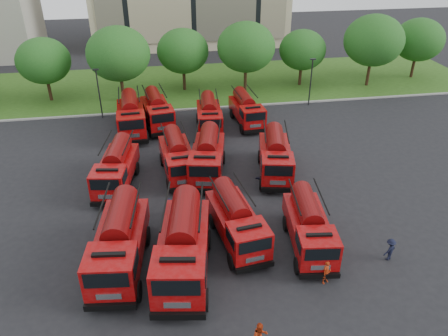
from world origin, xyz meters
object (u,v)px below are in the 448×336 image
object	(u,v)px
fire_truck_7	(275,156)
firefighter_4	(170,217)
fire_truck_3	(309,226)
fire_truck_10	(209,115)
fire_truck_9	(157,111)
firefighter_3	(388,259)
fire_truck_6	(207,156)
firefighter_0	(325,282)
fire_truck_5	(178,156)
firefighter_5	(265,188)
fire_truck_11	(246,110)
fire_truck_1	(183,245)
firefighter_2	(299,247)
fire_truck_8	(131,116)
fire_truck_0	(119,242)
fire_truck_4	(116,168)
fire_truck_2	(236,220)

from	to	relation	value
fire_truck_7	firefighter_4	xyz separation A→B (m)	(-8.63, -4.62, -1.58)
fire_truck_3	fire_truck_10	distance (m)	18.43
fire_truck_9	firefighter_3	xyz separation A→B (m)	(12.95, -21.90, -1.56)
fire_truck_6	fire_truck_3	bearing A→B (deg)	-51.43
firefighter_3	firefighter_0	bearing A→B (deg)	-11.76
fire_truck_5	firefighter_3	size ratio (longest dim) A/B	4.62
firefighter_3	firefighter_5	bearing A→B (deg)	-86.09
fire_truck_3	fire_truck_11	xyz separation A→B (m)	(0.12, 18.99, -0.04)
fire_truck_9	fire_truck_10	size ratio (longest dim) A/B	1.05
fire_truck_3	fire_truck_9	bearing A→B (deg)	120.16
fire_truck_6	firefighter_0	world-z (taller)	fire_truck_6
fire_truck_5	fire_truck_6	size ratio (longest dim) A/B	0.92
firefighter_3	fire_truck_3	bearing A→B (deg)	-51.65
fire_truck_6	fire_truck_1	bearing A→B (deg)	-92.88
fire_truck_10	firefighter_3	world-z (taller)	fire_truck_10
fire_truck_11	firefighter_2	distance (m)	19.14
fire_truck_8	fire_truck_1	bearing A→B (deg)	-83.48
fire_truck_5	fire_truck_9	world-z (taller)	fire_truck_9
fire_truck_7	firefighter_2	world-z (taller)	fire_truck_7
firefighter_2	firefighter_3	world-z (taller)	firefighter_2
fire_truck_0	fire_truck_1	bearing A→B (deg)	-9.52
fire_truck_9	firefighter_4	world-z (taller)	fire_truck_9
fire_truck_0	fire_truck_6	distance (m)	11.58
firefighter_0	fire_truck_0	bearing A→B (deg)	136.84
fire_truck_7	firefighter_4	distance (m)	9.92
fire_truck_4	fire_truck_8	xyz separation A→B (m)	(0.91, 9.65, 0.10)
fire_truck_0	firefighter_3	world-z (taller)	fire_truck_0
fire_truck_1	fire_truck_2	distance (m)	4.15
fire_truck_6	fire_truck_10	world-z (taller)	fire_truck_6
fire_truck_0	firefighter_5	world-z (taller)	fire_truck_0
fire_truck_5	firefighter_3	distance (m)	16.96
fire_truck_8	fire_truck_4	bearing A→B (deg)	-98.32
fire_truck_1	fire_truck_10	bearing A→B (deg)	87.11
fire_truck_6	fire_truck_7	size ratio (longest dim) A/B	1.02
fire_truck_6	firefighter_4	xyz separation A→B (m)	(-3.33, -5.38, -1.62)
firefighter_2	fire_truck_3	bearing A→B (deg)	-80.49
fire_truck_8	firefighter_4	world-z (taller)	fire_truck_8
fire_truck_10	firefighter_5	xyz separation A→B (m)	(2.73, -11.16, -1.50)
fire_truck_9	firefighter_5	xyz separation A→B (m)	(7.58, -13.02, -1.56)
fire_truck_2	fire_truck_1	bearing A→B (deg)	-155.59
fire_truck_6	fire_truck_11	xyz separation A→B (m)	(5.09, 9.21, -0.16)
firefighter_2	firefighter_0	bearing A→B (deg)	-171.17
fire_truck_0	fire_truck_1	world-z (taller)	fire_truck_1
fire_truck_0	fire_truck_6	size ratio (longest dim) A/B	1.07
fire_truck_3	fire_truck_4	world-z (taller)	fire_truck_4
fire_truck_2	fire_truck_8	distance (m)	18.78
fire_truck_1	fire_truck_8	bearing A→B (deg)	108.56
firefighter_2	firefighter_4	xyz separation A→B (m)	(-7.79, 4.48, 0.00)
fire_truck_10	fire_truck_11	world-z (taller)	fire_truck_10
fire_truck_0	fire_truck_6	world-z (taller)	fire_truck_0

